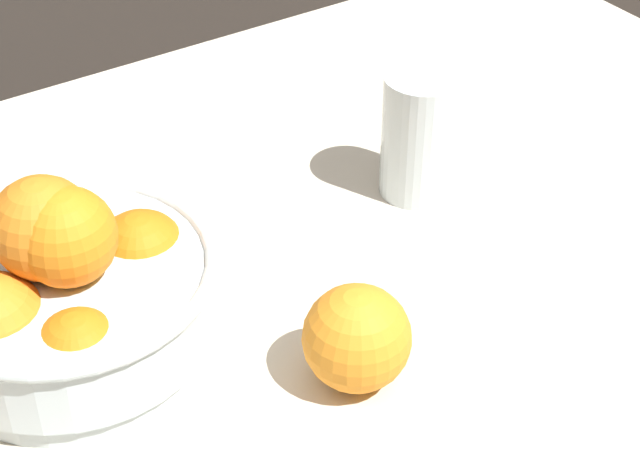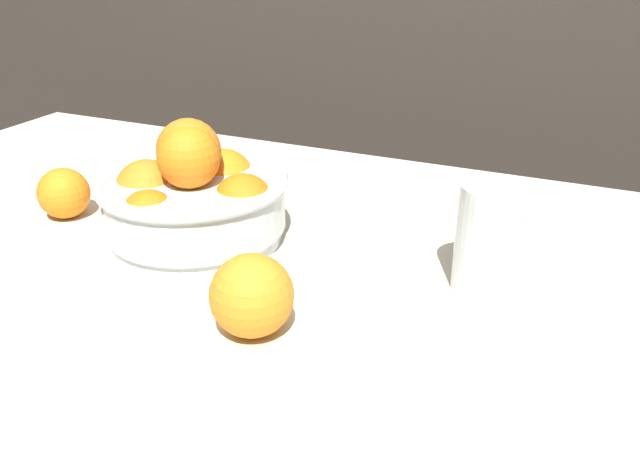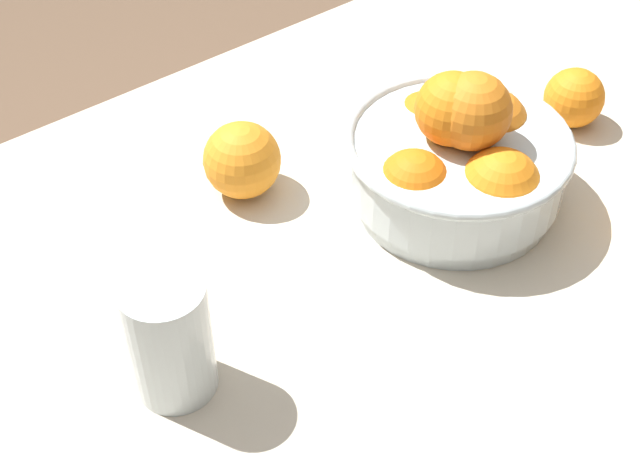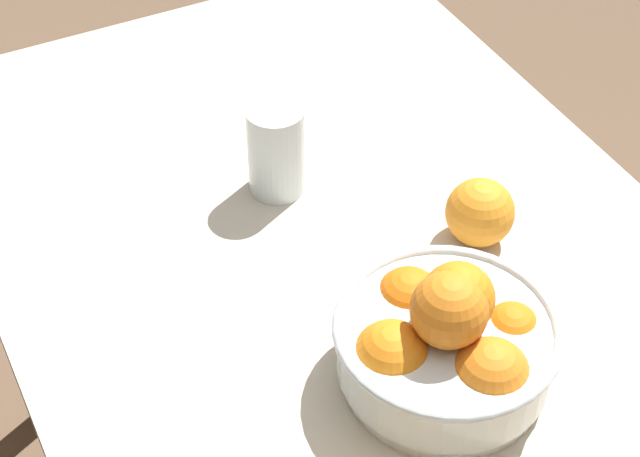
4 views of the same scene
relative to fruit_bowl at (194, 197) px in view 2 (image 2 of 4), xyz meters
name	(u,v)px [view 2 (image 2 of 4)]	position (x,y,z in m)	size (l,w,h in m)	color
dining_table	(264,304)	(0.09, 0.01, -0.14)	(1.46, 0.80, 0.77)	beige
fruit_bowl	(194,197)	(0.00, 0.00, 0.00)	(0.24, 0.24, 0.16)	silver
juice_glass	(489,243)	(0.36, 0.02, 0.00)	(0.07, 0.07, 0.12)	#F4A314
orange_loose_near_bowl	(252,296)	(0.17, -0.15, -0.02)	(0.08, 0.08, 0.08)	orange
orange_loose_front	(184,154)	(-0.14, 0.18, -0.02)	(0.08, 0.08, 0.08)	orange
orange_loose_aside	(64,193)	(-0.21, -0.01, -0.02)	(0.07, 0.07, 0.07)	orange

